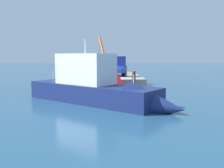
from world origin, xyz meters
The scene contains 9 objects.
ground centered at (0.00, 0.00, 0.00)m, with size 200.00×200.00×0.00m, color navy.
dock centered at (-4.40, 0.00, 0.54)m, with size 13.57×7.31×1.07m, color gray.
crane_truck centered at (-3.30, -0.28, 2.42)m, with size 8.73×4.02×5.92m.
dock_worker centered at (-1.83, 1.50, 1.92)m, with size 0.34×0.34×1.67m.
salvaged_car centered at (4.50, -0.28, 0.59)m, with size 4.05×3.59×3.38m.
moored_yacht centered at (11.93, -1.36, 0.84)m, with size 11.57×13.15×6.53m.
piling_near centered at (3.26, -2.22, 0.97)m, with size 0.34×0.34×1.94m, color brown.
piling_mid centered at (3.02, 0.02, 0.81)m, with size 0.40×0.40×1.62m, color #4E4331.
piling_far centered at (2.98, 2.04, 1.05)m, with size 0.41×0.41×2.09m, color brown.
Camera 1 is at (31.97, -1.43, 3.92)m, focal length 40.14 mm.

